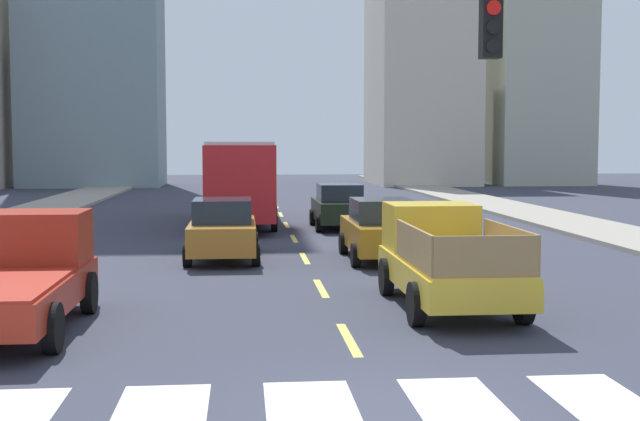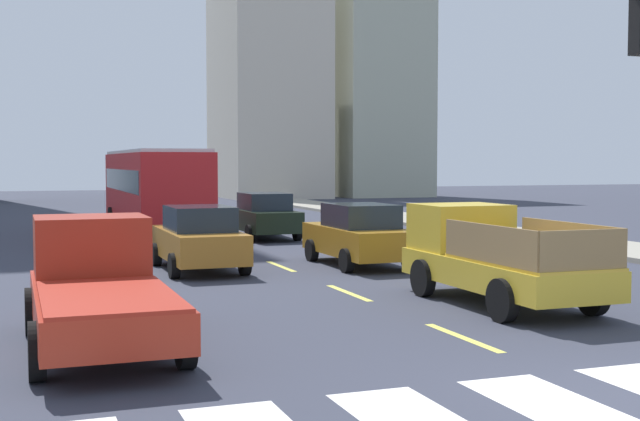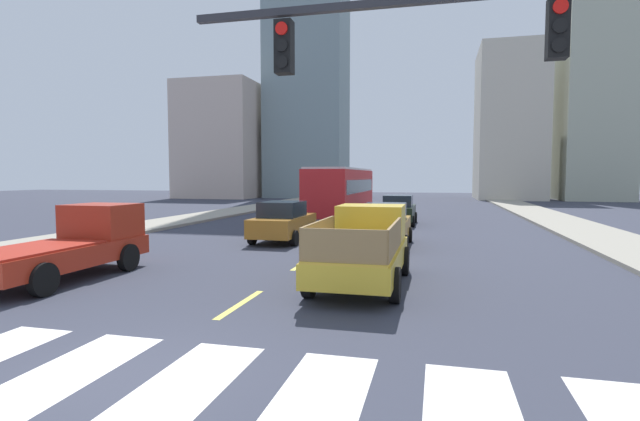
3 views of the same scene
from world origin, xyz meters
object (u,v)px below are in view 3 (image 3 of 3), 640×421
(city_bus, at_px, (342,190))
(sedan_near_left, at_px, (385,225))
(sedan_far, at_px, (283,221))
(sedan_mid, at_px, (398,210))
(pickup_dark, at_px, (73,244))
(pickup_stakebed, at_px, (365,246))

(city_bus, distance_m, sedan_near_left, 11.70)
(city_bus, bearing_deg, sedan_far, -92.30)
(sedan_mid, bearing_deg, sedan_far, -114.07)
(sedan_near_left, bearing_deg, pickup_dark, -137.25)
(pickup_stakebed, relative_size, sedan_near_left, 1.18)
(city_bus, xyz_separation_m, sedan_mid, (3.78, -2.03, -1.09))
(sedan_near_left, bearing_deg, pickup_stakebed, -91.20)
(city_bus, distance_m, sedan_mid, 4.43)
(sedan_near_left, distance_m, sedan_mid, 8.92)
(pickup_dark, height_order, city_bus, city_bus)
(pickup_stakebed, xyz_separation_m, sedan_mid, (-0.35, 15.49, -0.08))
(pickup_stakebed, bearing_deg, sedan_far, 125.02)
(pickup_dark, relative_size, sedan_mid, 1.18)
(sedan_near_left, xyz_separation_m, sedan_far, (-4.42, 0.44, 0.00))
(sedan_near_left, xyz_separation_m, sedan_mid, (-0.17, 8.92, 0.00))
(sedan_far, bearing_deg, sedan_near_left, -7.53)
(pickup_dark, relative_size, city_bus, 0.48)
(pickup_stakebed, distance_m, sedan_near_left, 6.58)
(pickup_stakebed, xyz_separation_m, sedan_near_left, (-0.18, 6.57, -0.08))
(pickup_stakebed, distance_m, city_bus, 18.04)
(city_bus, height_order, sedan_near_left, city_bus)
(pickup_stakebed, bearing_deg, city_bus, 105.04)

